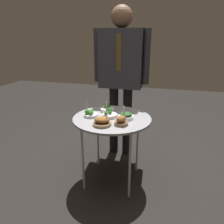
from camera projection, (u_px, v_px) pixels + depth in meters
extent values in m
plane|color=black|center=(112.00, 179.00, 2.11)|extent=(8.00, 8.00, 0.00)
cylinder|color=#939399|center=(112.00, 118.00, 1.90)|extent=(0.68, 0.68, 0.02)
cylinder|color=#B7B7BC|center=(130.00, 166.00, 1.77)|extent=(0.02, 0.02, 0.62)
cylinder|color=#B7B7BC|center=(83.00, 159.00, 1.87)|extent=(0.02, 0.02, 0.62)
cylinder|color=#B7B7BC|center=(137.00, 143.00, 2.15)|extent=(0.02, 0.02, 0.62)
cylinder|color=#B7B7BC|center=(98.00, 138.00, 2.25)|extent=(0.02, 0.02, 0.62)
cylinder|color=silver|center=(110.00, 116.00, 1.91)|extent=(0.13, 0.13, 0.03)
sphere|color=#2D7028|center=(110.00, 112.00, 1.90)|extent=(0.03, 0.03, 0.03)
sphere|color=#2D7028|center=(110.00, 110.00, 1.93)|extent=(0.04, 0.04, 0.04)
sphere|color=#2D7028|center=(106.00, 114.00, 1.87)|extent=(0.03, 0.03, 0.03)
cylinder|color=silver|center=(106.00, 110.00, 1.87)|extent=(0.01, 0.01, 0.14)
cylinder|color=silver|center=(91.00, 115.00, 1.92)|extent=(0.12, 0.12, 0.02)
sphere|color=#387F2D|center=(92.00, 112.00, 1.91)|extent=(0.03, 0.03, 0.03)
sphere|color=#387F2D|center=(91.00, 112.00, 1.91)|extent=(0.04, 0.04, 0.04)
sphere|color=#387F2D|center=(89.00, 112.00, 1.92)|extent=(0.03, 0.03, 0.03)
sphere|color=#387F2D|center=(87.00, 112.00, 1.91)|extent=(0.04, 0.04, 0.04)
sphere|color=#387F2D|center=(91.00, 113.00, 1.88)|extent=(0.03, 0.03, 0.03)
cylinder|color=silver|center=(87.00, 108.00, 1.90)|extent=(0.01, 0.01, 0.14)
cylinder|color=white|center=(107.00, 110.00, 2.06)|extent=(0.13, 0.13, 0.03)
sphere|color=#2D7028|center=(109.00, 107.00, 2.05)|extent=(0.03, 0.03, 0.03)
sphere|color=#2D7028|center=(106.00, 106.00, 2.06)|extent=(0.04, 0.04, 0.04)
sphere|color=#2D7028|center=(107.00, 106.00, 2.04)|extent=(0.04, 0.04, 0.04)
cylinder|color=white|center=(126.00, 117.00, 1.87)|extent=(0.13, 0.13, 0.03)
ellipsoid|color=#1E4C1E|center=(126.00, 114.00, 1.86)|extent=(0.10, 0.10, 0.03)
cylinder|color=silver|center=(124.00, 112.00, 1.83)|extent=(0.01, 0.01, 0.13)
cylinder|color=brown|center=(121.00, 123.00, 1.74)|extent=(0.11, 0.11, 0.02)
ellipsoid|color=brown|center=(121.00, 119.00, 1.73)|extent=(0.10, 0.11, 0.05)
cylinder|color=silver|center=(124.00, 117.00, 1.70)|extent=(0.01, 0.01, 0.15)
cylinder|color=brown|center=(102.00, 124.00, 1.73)|extent=(0.15, 0.15, 0.02)
ellipsoid|color=brown|center=(102.00, 120.00, 1.72)|extent=(0.14, 0.12, 0.05)
cylinder|color=silver|center=(107.00, 117.00, 1.72)|extent=(0.01, 0.01, 0.14)
cylinder|color=black|center=(114.00, 120.00, 2.49)|extent=(0.10, 0.10, 0.79)
cylinder|color=black|center=(127.00, 122.00, 2.45)|extent=(0.10, 0.10, 0.79)
cube|color=#28282D|center=(121.00, 59.00, 2.24)|extent=(0.44, 0.21, 0.59)
cube|color=#4C3819|center=(119.00, 52.00, 2.12)|extent=(0.05, 0.01, 0.35)
cylinder|color=#28282D|center=(97.00, 56.00, 2.30)|extent=(0.07, 0.07, 0.54)
cylinder|color=#28282D|center=(146.00, 57.00, 2.17)|extent=(0.07, 0.07, 0.54)
sphere|color=brown|center=(122.00, 16.00, 2.11)|extent=(0.21, 0.21, 0.21)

